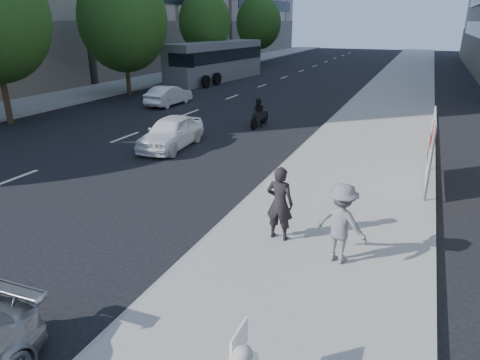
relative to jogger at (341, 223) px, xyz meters
The scene contains 13 objects.
ground 4.74m from the jogger, 169.62° to the right, with size 160.00×160.00×0.00m, color black.
near_sidewalk 19.20m from the jogger, 91.65° to the left, with size 5.00×120.00×0.15m, color gray.
far_sidewalk 28.67m from the jogger, 138.02° to the left, with size 4.50×120.00×0.15m, color gray.
tree_far_c 25.37m from the jogger, 136.76° to the left, with size 6.00×6.00×8.47m.
tree_far_d 34.62m from the jogger, 122.04° to the left, with size 4.80×4.80×7.65m.
tree_far_e 47.02m from the jogger, 112.92° to the left, with size 5.40×5.40×7.89m.
jogger is the anchor object (origin of this frame).
pedestrian_woman 1.57m from the jogger, 162.67° to the left, with size 0.65×0.42×1.77m, color black.
protest_banner 5.97m from the jogger, 74.15° to the left, with size 0.08×3.06×2.20m.
white_sedan_near 10.51m from the jogger, 141.30° to the left, with size 1.55×3.86×1.31m, color white.
white_sedan_mid 20.06m from the jogger, 132.23° to the left, with size 1.28×3.66×1.21m, color silver.
motorcycle 13.09m from the jogger, 118.17° to the left, with size 0.74×2.05×1.42m.
bus 31.07m from the jogger, 120.80° to the left, with size 3.95×12.30×3.30m.
Camera 1 is at (5.75, -7.35, 4.97)m, focal length 32.00 mm.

